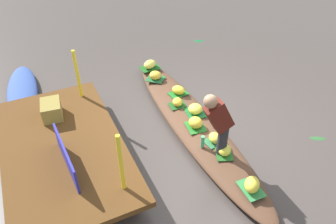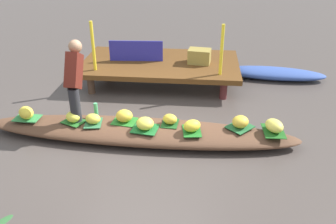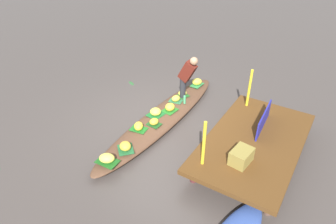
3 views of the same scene
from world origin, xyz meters
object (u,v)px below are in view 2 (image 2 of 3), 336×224
(market_banner, at_px, (136,51))
(banana_bunch_8, at_px, (240,122))
(banana_bunch_1, at_px, (274,126))
(banana_bunch_4, at_px, (124,116))
(banana_bunch_2, at_px, (192,126))
(banana_bunch_6, at_px, (145,123))
(water_bottle, at_px, (96,110))
(produce_crate, at_px, (199,56))
(banana_bunch_0, at_px, (73,117))
(banana_bunch_3, at_px, (26,113))
(banana_bunch_5, at_px, (170,119))
(vendor_person, at_px, (74,77))
(vendor_boat, at_px, (140,131))
(banana_bunch_7, at_px, (93,119))
(moored_boat, at_px, (272,73))

(market_banner, bearing_deg, banana_bunch_8, -52.11)
(banana_bunch_1, bearing_deg, banana_bunch_4, 177.97)
(banana_bunch_2, distance_m, banana_bunch_6, 0.69)
(banana_bunch_6, bearing_deg, banana_bunch_8, 7.72)
(banana_bunch_4, distance_m, water_bottle, 0.50)
(banana_bunch_2, relative_size, water_bottle, 1.20)
(banana_bunch_4, height_order, produce_crate, produce_crate)
(banana_bunch_0, bearing_deg, banana_bunch_3, 177.09)
(banana_bunch_5, height_order, market_banner, market_banner)
(banana_bunch_4, xyz_separation_m, vendor_person, (-0.73, 0.06, 0.59))
(vendor_boat, xyz_separation_m, banana_bunch_7, (-0.71, -0.03, 0.20))
(banana_bunch_3, distance_m, banana_bunch_6, 1.90)
(banana_bunch_0, height_order, produce_crate, produce_crate)
(banana_bunch_2, bearing_deg, moored_boat, 60.13)
(banana_bunch_0, distance_m, banana_bunch_2, 1.82)
(banana_bunch_6, bearing_deg, market_banner, 102.94)
(vendor_boat, distance_m, banana_bunch_4, 0.34)
(banana_bunch_7, bearing_deg, market_banner, 83.61)
(vendor_boat, relative_size, banana_bunch_5, 21.92)
(banana_bunch_3, relative_size, produce_crate, 0.64)
(banana_bunch_8, xyz_separation_m, market_banner, (-1.96, 2.22, 0.32))
(banana_bunch_7, bearing_deg, produce_crate, 56.10)
(produce_crate, bearing_deg, banana_bunch_1, -63.51)
(banana_bunch_2, xyz_separation_m, banana_bunch_4, (-1.04, 0.19, 0.01))
(market_banner, distance_m, produce_crate, 1.30)
(banana_bunch_3, xyz_separation_m, banana_bunch_7, (1.08, -0.06, -0.02))
(produce_crate, bearing_deg, market_banner, 179.64)
(banana_bunch_8, bearing_deg, vendor_person, 178.63)
(banana_bunch_0, relative_size, banana_bunch_7, 0.98)
(vendor_person, bearing_deg, banana_bunch_0, -108.62)
(moored_boat, relative_size, vendor_person, 1.85)
(banana_bunch_6, bearing_deg, banana_bunch_7, 173.78)
(banana_bunch_7, xyz_separation_m, banana_bunch_8, (2.22, 0.10, 0.01))
(banana_bunch_3, distance_m, banana_bunch_5, 2.24)
(banana_bunch_5, height_order, banana_bunch_7, banana_bunch_5)
(banana_bunch_6, bearing_deg, banana_bunch_0, 174.63)
(banana_bunch_7, relative_size, market_banner, 0.22)
(vendor_person, height_order, market_banner, vendor_person)
(banana_bunch_3, distance_m, market_banner, 2.65)
(moored_boat, height_order, banana_bunch_1, banana_bunch_1)
(banana_bunch_4, distance_m, market_banner, 2.25)
(banana_bunch_6, bearing_deg, vendor_person, 167.02)
(water_bottle, relative_size, produce_crate, 0.50)
(banana_bunch_2, relative_size, banana_bunch_5, 1.20)
(banana_bunch_0, bearing_deg, banana_bunch_1, 0.13)
(banana_bunch_8, bearing_deg, moored_boat, 70.91)
(vendor_boat, height_order, banana_bunch_1, banana_bunch_1)
(banana_bunch_5, bearing_deg, banana_bunch_1, -3.00)
(banana_bunch_1, xyz_separation_m, vendor_person, (-2.97, 0.14, 0.59))
(banana_bunch_7, bearing_deg, banana_bunch_3, 177.02)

